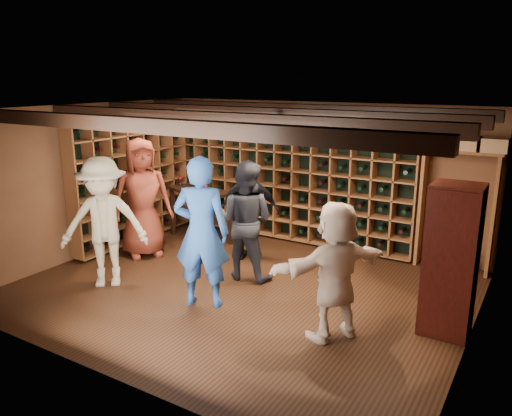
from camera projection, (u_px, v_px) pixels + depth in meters
The scene contains 13 objects.
ground at pixel (241, 288), 7.09m from camera, with size 6.00×6.00×0.00m, color #341B0E.
room_shell at pixel (242, 116), 6.51m from camera, with size 6.00×6.00×6.00m.
wine_rack_back at pixel (286, 178), 8.99m from camera, with size 4.65×0.30×2.20m.
wine_rack_left at pixel (133, 179), 8.89m from camera, with size 0.30×2.65×2.20m.
crate_shelf at pixel (461, 170), 7.40m from camera, with size 1.20×0.32×2.07m.
display_cabinet at pixel (450, 263), 5.68m from camera, with size 0.55×0.50×1.75m.
man_blue_shirt at pixel (201, 233), 6.36m from camera, with size 0.72×0.47×1.98m, color navy.
man_grey_suit at pixel (246, 221), 7.28m from camera, with size 0.85×0.66×1.76m, color black.
guest_red_floral at pixel (142, 198), 8.18m from camera, with size 0.96×0.63×1.97m, color maroon.
guest_woman_black at pixel (250, 211), 8.04m from camera, with size 0.96×0.40×1.64m, color black.
guest_khaki at pixel (104, 223), 7.00m from camera, with size 1.20×0.69×1.86m, color gray.
guest_beige at pixel (335, 271), 5.58m from camera, with size 1.50×0.48×1.61m, color tan.
tasting_table at pixel (200, 196), 9.04m from camera, with size 1.39×1.02×1.22m.
Camera 1 is at (3.58, -5.51, 2.91)m, focal length 35.00 mm.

